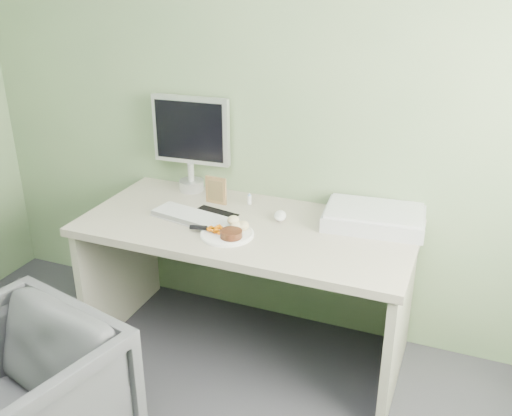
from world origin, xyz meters
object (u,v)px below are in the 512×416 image
at_px(monitor, 191,138).
at_px(desk_chair, 13,409).
at_px(desk, 247,258).
at_px(plate, 227,234).
at_px(scanner, 374,218).

bearing_deg(monitor, desk_chair, -96.35).
relative_size(desk, plate, 6.47).
height_order(scanner, desk_chair, scanner).
relative_size(plate, desk_chair, 0.35).
bearing_deg(plate, monitor, 132.02).
xyz_separation_m(desk, monitor, (-0.45, 0.31, 0.47)).
xyz_separation_m(plate, desk_chair, (-0.49, -0.92, -0.41)).
bearing_deg(monitor, scanner, -8.90).
bearing_deg(desk, scanner, 20.67).
bearing_deg(monitor, desk, -38.25).
xyz_separation_m(desk, plate, (-0.04, -0.15, 0.19)).
xyz_separation_m(plate, monitor, (-0.41, 0.46, 0.28)).
bearing_deg(plate, scanner, 30.84).
distance_m(desk, monitor, 0.72).
relative_size(desk, scanner, 3.42).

